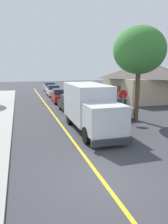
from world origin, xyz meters
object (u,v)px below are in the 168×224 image
Objects in this scene: house_across_street at (146,80)px; street_tree_far_side at (139,51)px; parked_van_across at (113,107)px; stop_sign at (123,99)px; parked_car_near at (71,104)px; parked_car_furthest at (50,87)px; parked_car_far at (53,91)px; box_truck at (90,106)px; parked_car_mid at (60,96)px.

house_across_street is 12.44m from street_tree_far_side.
stop_sign is at bearing -96.45° from parked_van_across.
parked_car_near is 1.01× the size of parked_car_furthest.
box_truck is at bearing -90.98° from parked_car_far.
street_tree_far_side is at bearing -126.03° from house_across_street.
parked_car_furthest is 23.35m from stop_sign.
parked_van_across is at bearing 116.38° from street_tree_far_side.
parked_car_near is 6.09m from stop_sign.
stop_sign reaches higher than parked_van_across.
parked_car_mid is 1.02× the size of parked_car_far.
box_truck is 5.19m from parked_van_across.
street_tree_far_side is (3.96, -23.03, 4.87)m from parked_car_furthest.
parked_car_mid is at bearing 104.89° from stop_sign.
parked_car_far is (0.32, 18.62, -0.97)m from box_truck.
house_across_street is at bearing 49.54° from stop_sign.
parked_car_near is 1.00× the size of parked_car_mid.
box_truck is at bearing -91.45° from parked_car_furthest.
box_truck is at bearing -161.70° from street_tree_far_side.
parked_car_furthest is 0.45× the size of house_across_street.
street_tree_far_side is (4.41, -5.01, 4.87)m from parked_car_near.
street_tree_far_side is (1.36, 0.16, 3.80)m from stop_sign.
parked_car_furthest is 17.37m from house_across_street.
parked_car_mid is 11.75m from stop_sign.
box_truck reaches higher than parked_van_across.
street_tree_far_side is at bearing -68.62° from parked_car_mid.
parked_car_mid is at bearing 89.62° from parked_car_near.
house_across_street is at bearing 44.00° from box_truck.
house_across_street reaches higher than parked_car_furthest.
parked_car_mid is 11.72m from house_across_street.
parked_car_mid is 9.53m from parked_van_across.
parked_car_furthest is 21.02m from parked_van_across.
parked_car_furthest is at bearing 87.07° from parked_car_far.
parked_car_furthest is 1.67× the size of stop_sign.
parked_van_across is (3.27, -8.95, 0.00)m from parked_car_mid.
parked_van_across is 0.46× the size of house_across_street.
parked_car_far is at bearing 103.98° from street_tree_far_side.
parked_car_furthest is at bearing 129.85° from house_across_street.
box_truck is 1.61× the size of parked_van_across.
stop_sign is at bearing -130.46° from house_across_street.
parked_car_near is at bearing 139.72° from parked_van_across.
parked_car_near is 8.26m from street_tree_far_side.
parked_van_across is (3.17, -14.90, 0.00)m from parked_car_far.
parked_car_far and parked_van_across have the same top height.
parked_car_mid and parked_van_across have the same top height.
parked_car_mid is 1.69× the size of stop_sign.
house_across_street reaches higher than parked_car_far.
parked_car_near is (0.17, 6.53, -0.97)m from box_truck.
house_across_street is at bearing -6.88° from parked_car_mid.
box_truck is 1.61× the size of parked_car_near.
parked_car_near is 12.09m from parked_car_far.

